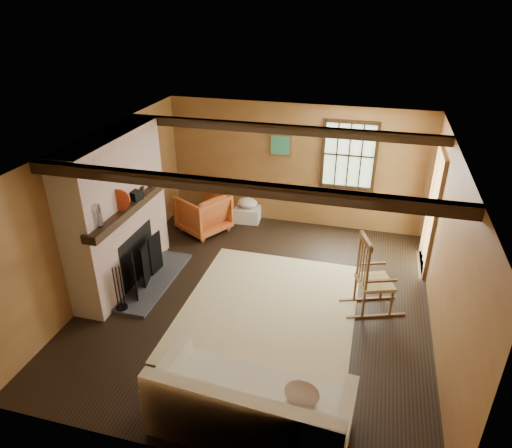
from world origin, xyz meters
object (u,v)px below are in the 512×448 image
(fireplace, at_px, (119,218))
(sofa, at_px, (250,411))
(rocking_chair, at_px, (372,280))
(laundry_basket, at_px, (247,214))
(armchair, at_px, (203,213))

(fireplace, xyz_separation_m, sofa, (2.73, -2.30, -0.80))
(rocking_chair, distance_m, laundry_basket, 3.46)
(armchair, bearing_deg, fireplace, 12.47)
(fireplace, xyz_separation_m, laundry_basket, (1.32, 2.53, -0.95))
(sofa, relative_size, armchair, 2.51)
(rocking_chair, xyz_separation_m, sofa, (-1.12, -2.50, -0.21))
(rocking_chair, bearing_deg, laundry_basket, 27.27)
(fireplace, bearing_deg, sofa, -40.15)
(sofa, distance_m, laundry_basket, 5.03)
(sofa, bearing_deg, armchair, 120.66)
(fireplace, height_order, laundry_basket, fireplace)
(fireplace, height_order, sofa, fireplace)
(laundry_basket, bearing_deg, fireplace, -117.55)
(sofa, xyz_separation_m, laundry_basket, (-1.41, 4.83, -0.15))
(armchair, bearing_deg, rocking_chair, 92.54)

